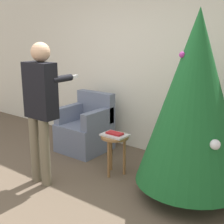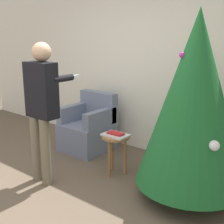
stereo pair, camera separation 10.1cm
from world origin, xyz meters
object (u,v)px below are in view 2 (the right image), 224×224
(armchair, at_px, (89,129))
(person_standing, at_px, (42,101))
(side_stool, at_px, (116,143))
(christmas_tree, at_px, (195,100))

(armchair, relative_size, person_standing, 0.52)
(side_stool, bearing_deg, armchair, 154.17)
(person_standing, distance_m, side_stool, 1.09)
(person_standing, bearing_deg, christmas_tree, 25.93)
(person_standing, height_order, side_stool, person_standing)
(christmas_tree, xyz_separation_m, armchair, (-1.90, 0.36, -0.80))
(armchair, distance_m, person_standing, 1.37)
(armchair, height_order, side_stool, armchair)
(person_standing, bearing_deg, side_stool, 50.69)
(christmas_tree, relative_size, armchair, 2.32)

